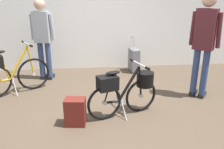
% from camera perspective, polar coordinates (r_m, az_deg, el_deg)
% --- Properties ---
extents(ground_plane, '(7.60, 7.60, 0.00)m').
position_cam_1_polar(ground_plane, '(3.62, -0.97, -9.82)').
color(ground_plane, brown).
extents(back_wall, '(7.60, 0.10, 3.19)m').
position_cam_1_polar(back_wall, '(5.61, -3.40, 17.63)').
color(back_wall, white).
rests_on(back_wall, ground_plane).
extents(folding_bike_foreground, '(1.10, 0.56, 0.80)m').
position_cam_1_polar(folding_bike_foreground, '(3.45, 3.55, -3.55)').
color(folding_bike_foreground, black).
rests_on(folding_bike_foreground, ground_plane).
extents(display_bike_left, '(1.15, 0.75, 0.92)m').
position_cam_1_polar(display_bike_left, '(4.53, -23.89, 0.45)').
color(display_bike_left, black).
rests_on(display_bike_left, ground_plane).
extents(visitor_near_wall, '(0.42, 0.39, 1.79)m').
position_cam_1_polar(visitor_near_wall, '(4.19, 21.73, 8.09)').
color(visitor_near_wall, navy).
rests_on(visitor_near_wall, ground_plane).
extents(visitor_browsing, '(0.53, 0.32, 1.67)m').
position_cam_1_polar(visitor_browsing, '(5.01, -16.69, 9.30)').
color(visitor_browsing, navy).
rests_on(visitor_browsing, ground_plane).
extents(rolling_suitcase, '(0.22, 0.38, 0.83)m').
position_cam_1_polar(rolling_suitcase, '(5.48, 5.41, 3.61)').
color(rolling_suitcase, slate).
rests_on(rolling_suitcase, ground_plane).
extents(backpack_on_floor, '(0.31, 0.26, 0.40)m').
position_cam_1_polar(backpack_on_floor, '(3.33, -9.00, -9.06)').
color(backpack_on_floor, maroon).
rests_on(backpack_on_floor, ground_plane).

